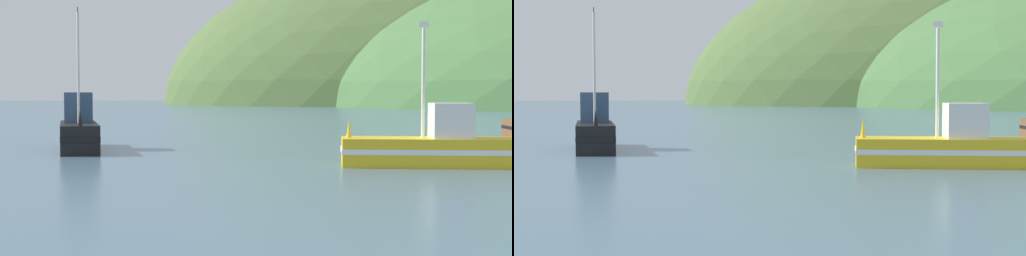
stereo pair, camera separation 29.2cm
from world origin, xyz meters
TOP-DOWN VIEW (x-y plane):
  - hill_mid_left at (88.43, 200.52)m, footprint 164.36×131.49m
  - fishing_boat_yellow at (7.11, 32.15)m, footprint 6.78×3.72m
  - fishing_boat_black at (-6.18, 42.76)m, footprint 2.25×7.80m

SIDE VIEW (x-z plane):
  - hill_mid_left at x=88.43m, z-range -41.59..41.59m
  - fishing_boat_yellow at x=7.11m, z-range -1.92..3.38m
  - fishing_boat_black at x=-6.18m, z-range -2.48..4.19m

